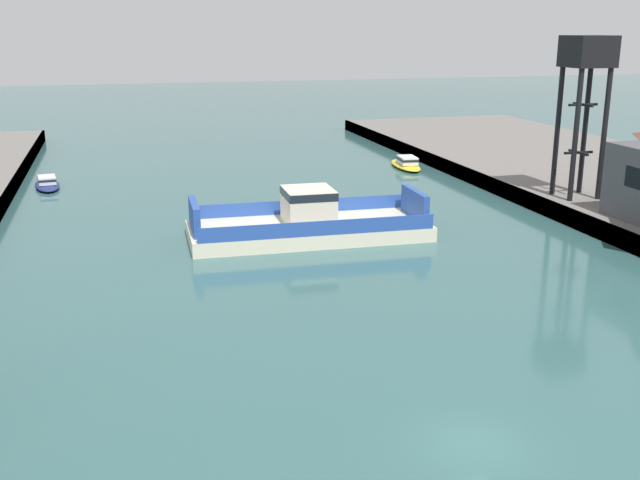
% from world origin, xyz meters
% --- Properties ---
extents(ground_plane, '(400.00, 400.00, 0.00)m').
position_xyz_m(ground_plane, '(0.00, 0.00, 0.00)').
color(ground_plane, '#335B5B').
extents(chain_ferry, '(18.53, 7.65, 3.88)m').
position_xyz_m(chain_ferry, '(1.17, 30.47, 1.16)').
color(chain_ferry, beige).
rests_on(chain_ferry, ground).
extents(moored_boat_near_left, '(3.34, 8.13, 1.41)m').
position_xyz_m(moored_boat_near_left, '(19.44, 56.10, 0.52)').
color(moored_boat_near_left, yellow).
rests_on(moored_boat_near_left, ground).
extents(moored_boat_near_right, '(3.15, 7.05, 1.28)m').
position_xyz_m(moored_boat_near_right, '(-19.76, 55.33, 0.47)').
color(moored_boat_near_right, navy).
rests_on(moored_boat_near_right, ground).
extents(crane_tower, '(3.55, 3.55, 13.58)m').
position_xyz_m(crane_tower, '(25.57, 32.09, 12.29)').
color(crane_tower, black).
rests_on(crane_tower, quay_right).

